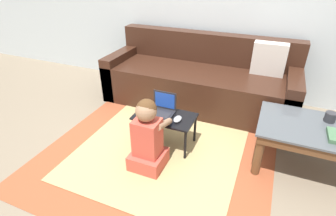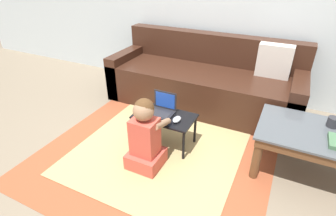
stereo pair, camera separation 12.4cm
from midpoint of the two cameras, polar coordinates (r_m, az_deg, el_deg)
name	(u,v)px [view 2 (the right image)]	position (r m, az deg, el deg)	size (l,w,h in m)	color
ground_plane	(168,143)	(2.65, 1.28, -7.63)	(16.00, 16.00, 0.00)	#7F705B
area_rug	(156,153)	(2.52, -1.15, -9.80)	(2.07, 1.93, 0.01)	#9E4C2D
couch	(204,82)	(3.28, 8.96, 5.69)	(2.27, 0.84, 0.82)	#381E14
coffee_table	(316,139)	(2.44, 30.83, -5.90)	(0.90, 0.60, 0.42)	#4C5156
laptop_desk	(164,119)	(2.48, 0.66, -2.44)	(0.57, 0.33, 0.32)	black
laptop	(162,110)	(2.48, 0.11, -0.54)	(0.23, 0.19, 0.20)	#232328
computer_mouse	(177,119)	(2.38, 3.43, -2.50)	(0.07, 0.11, 0.04)	#B2B7C1
person_seated	(145,137)	(2.22, -3.36, -6.28)	(0.29, 0.39, 0.66)	#CC4C3D
cup_on_table	(333,122)	(2.52, 33.49, -2.61)	(0.09, 0.09, 0.08)	#2D2D33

